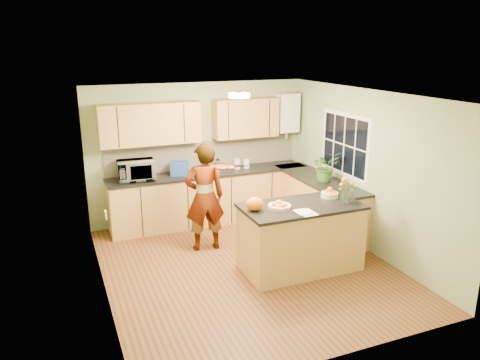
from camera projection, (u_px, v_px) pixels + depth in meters
name	position (u px, v px, depth m)	size (l,w,h in m)	color
floor	(247.00, 267.00, 6.86)	(4.50, 4.50, 0.00)	#532D17
ceiling	(248.00, 95.00, 6.16)	(4.00, 4.50, 0.02)	white
wall_back	(199.00, 152.00, 8.51)	(4.00, 0.02, 2.50)	gray
wall_front	(339.00, 248.00, 4.51)	(4.00, 0.02, 2.50)	gray
wall_left	(99.00, 203.00, 5.79)	(0.02, 4.50, 2.50)	gray
wall_right	(366.00, 171.00, 7.24)	(0.02, 4.50, 2.50)	gray
back_counter	(210.00, 197.00, 8.50)	(3.64, 0.62, 0.94)	tan
right_counter	(318.00, 204.00, 8.10)	(0.62, 2.24, 0.94)	tan
splashback	(204.00, 154.00, 8.55)	(3.60, 0.02, 0.52)	beige
upper_cabinets	(191.00, 121.00, 8.13)	(3.20, 0.34, 0.70)	tan
boiler	(287.00, 113.00, 8.81)	(0.40, 0.30, 0.86)	white
window_right	(344.00, 145.00, 7.69)	(0.01, 1.30, 1.05)	white
light_switch	(106.00, 215.00, 5.24)	(0.02, 0.09, 0.09)	white
ceiling_lamp	(239.00, 95.00, 6.44)	(0.30, 0.30, 0.07)	#FFEABF
peninsula_island	(301.00, 237.00, 6.68)	(1.70, 0.87, 0.97)	tan
fruit_dish	(280.00, 205.00, 6.40)	(0.32, 0.32, 0.11)	beige
orange_bowl	(330.00, 193.00, 6.86)	(0.25, 0.25, 0.15)	beige
flower_vase	(347.00, 184.00, 6.52)	(0.24, 0.24, 0.44)	silver
orange_bag	(255.00, 204.00, 6.31)	(0.24, 0.21, 0.18)	orange
papers	(306.00, 212.00, 6.24)	(0.21, 0.29, 0.01)	white
violinist	(205.00, 197.00, 7.25)	(0.63, 0.41, 1.72)	#E6AE8C
violin	(221.00, 167.00, 6.98)	(0.53, 0.21, 0.11)	#4A1504
microwave	(136.00, 170.00, 7.83)	(0.61, 0.41, 0.33)	white
blue_box	(179.00, 168.00, 8.14)	(0.30, 0.22, 0.24)	#203D92
kettle	(218.00, 165.00, 8.41)	(0.14, 0.14, 0.27)	silver
jar_cream	(237.00, 164.00, 8.56)	(0.12, 0.12, 0.18)	beige
jar_white	(246.00, 164.00, 8.61)	(0.11, 0.11, 0.16)	white
potted_plant	(326.00, 166.00, 7.75)	(0.45, 0.39, 0.50)	#366822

